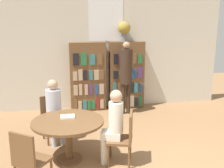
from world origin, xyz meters
TOP-DOWN VIEW (x-y plane):
  - wall_back at (0.00, 3.97)m, footprint 6.40×0.07m
  - bookshelf_left at (-0.52, 3.78)m, footprint 0.92×0.34m
  - bookshelf_right at (0.52, 3.78)m, footprint 0.92×0.34m
  - flower_vase at (0.45, 3.78)m, footprint 0.32×0.32m
  - reading_table at (-1.10, 1.16)m, footprint 1.19×1.19m
  - chair_near_camera at (-1.64, 0.40)m, footprint 0.56×0.56m
  - chair_left_side at (-1.39, 2.04)m, footprint 0.51×0.51m
  - chair_far_side at (-0.21, 0.87)m, footprint 0.50×0.50m
  - seated_reader_left at (-1.34, 1.88)m, footprint 0.37×0.42m
  - seated_reader_right at (-0.38, 0.93)m, footprint 0.38×0.32m
  - librarian_standing at (0.39, 3.28)m, footprint 0.31×0.58m
  - open_book_on_table at (-1.10, 1.30)m, footprint 0.24×0.18m

SIDE VIEW (x-z plane):
  - chair_near_camera at x=-1.64m, z-range 0.05..0.93m
  - chair_left_side at x=-1.39m, z-range 0.05..0.93m
  - chair_far_side at x=-0.21m, z-range 0.05..0.93m
  - reading_table at x=-1.10m, z-range 0.24..0.94m
  - seated_reader_right at x=-0.38m, z-range 0.08..1.32m
  - seated_reader_left at x=-1.34m, z-range 0.09..1.33m
  - open_book_on_table at x=-1.10m, z-range 0.70..0.73m
  - bookshelf_right at x=0.52m, z-range 0.00..1.79m
  - bookshelf_left at x=-0.52m, z-range 0.00..1.79m
  - librarian_standing at x=0.39m, z-range 0.21..2.04m
  - wall_back at x=0.00m, z-range 0.01..3.01m
  - flower_vase at x=0.45m, z-range 1.86..2.38m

